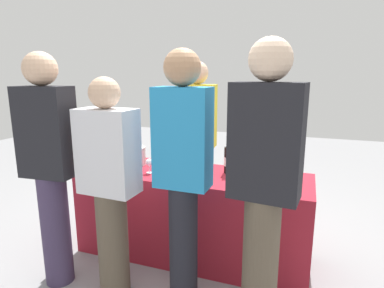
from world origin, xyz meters
name	(u,v)px	position (x,y,z in m)	size (l,w,h in m)	color
ground_plane	(192,253)	(0.00, 0.00, 0.00)	(12.00, 12.00, 0.00)	gray
tasting_table	(192,214)	(0.00, 0.00, 0.37)	(1.96, 0.64, 0.75)	maroon
wine_bottle_0	(185,155)	(-0.12, 0.16, 0.85)	(0.08, 0.08, 0.30)	black
wine_bottle_1	(228,160)	(0.28, 0.11, 0.86)	(0.07, 0.07, 0.32)	black
wine_bottle_2	(238,160)	(0.37, 0.09, 0.87)	(0.07, 0.07, 0.34)	black
wine_bottle_3	(256,163)	(0.52, 0.08, 0.86)	(0.08, 0.08, 0.32)	black
wine_glass_0	(119,156)	(-0.67, -0.05, 0.85)	(0.07, 0.07, 0.15)	silver
wine_glass_1	(149,163)	(-0.34, -0.12, 0.84)	(0.06, 0.06, 0.13)	silver
wine_glass_2	(195,168)	(0.08, -0.16, 0.84)	(0.07, 0.07, 0.13)	silver
wine_glass_3	(260,174)	(0.58, -0.16, 0.85)	(0.08, 0.08, 0.14)	silver
wine_glass_4	(278,174)	(0.71, -0.10, 0.85)	(0.07, 0.07, 0.14)	silver
ice_bucket	(133,156)	(-0.60, 0.06, 0.83)	(0.23, 0.23, 0.16)	silver
server_pouring	(197,137)	(-0.17, 0.60, 0.93)	(0.39, 0.23, 1.69)	black
guest_0	(49,163)	(-0.83, -0.71, 0.95)	(0.39, 0.24, 1.72)	#3F3351
guest_1	(110,183)	(-0.36, -0.66, 0.84)	(0.41, 0.24, 1.55)	brown
guest_2	(183,170)	(0.15, -0.60, 0.96)	(0.35, 0.23, 1.72)	black
guest_3	(264,181)	(0.68, -0.67, 0.97)	(0.41, 0.26, 1.76)	brown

